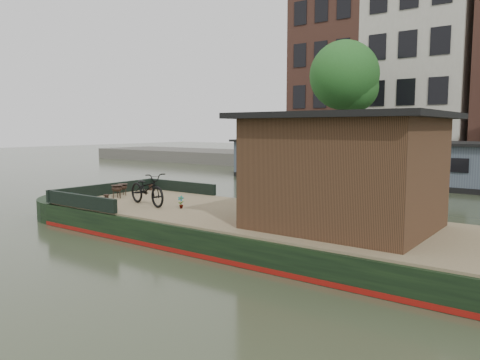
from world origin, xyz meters
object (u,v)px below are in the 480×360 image
Objects in this scene: cabin at (344,170)px; brazier_rear at (123,190)px; brazier_front at (117,192)px; bicycle at (147,189)px; dinghy at (279,176)px; potted_plant_a at (181,202)px.

brazier_rear is at bearing 178.30° from cabin.
brazier_front reaches higher than brazier_rear.
brazier_rear is (-0.31, 0.48, -0.01)m from brazier_front.
cabin is 10.86× the size of brazier_rear.
dinghy is at bearing 26.57° from bicycle.
brazier_front is at bearing 91.59° from bicycle.
brazier_rear is at bearing 80.80° from bicycle.
dinghy is at bearing 94.41° from brazier_rear.
cabin is at bearing 2.00° from brazier_front.
bicycle is 4.31× the size of brazier_front.
cabin reaches higher than brazier_front.
potted_plant_a is 3.21m from brazier_rear.
cabin is at bearing -71.39° from bicycle.
brazier_front is 11.11m from dinghy.
bicycle is 5.05× the size of potted_plant_a.
brazier_front is (-7.22, -0.25, -1.03)m from cabin.
potted_plant_a is at bearing -3.43° from brazier_front.
dinghy is (-1.13, 11.04, -0.48)m from brazier_front.
bicycle reaches higher than potted_plant_a.
brazier_front is (-2.83, 0.17, 0.03)m from potted_plant_a.
cabin is 2.34× the size of bicycle.
brazier_front reaches higher than dinghy.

